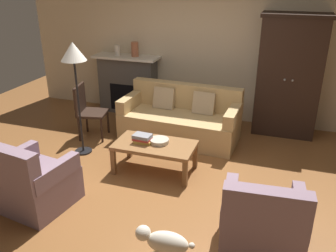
# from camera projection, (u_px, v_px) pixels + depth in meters

# --- Properties ---
(ground_plane) EXTENTS (9.60, 9.60, 0.00)m
(ground_plane) POSITION_uv_depth(u_px,v_px,m) (164.00, 183.00, 4.74)
(ground_plane) COLOR brown
(back_wall) EXTENTS (7.20, 0.10, 2.80)m
(back_wall) POSITION_uv_depth(u_px,v_px,m) (211.00, 43.00, 6.41)
(back_wall) COLOR beige
(back_wall) RESTS_ON ground
(fireplace) EXTENTS (1.26, 0.48, 1.12)m
(fireplace) POSITION_uv_depth(u_px,v_px,m) (128.00, 84.00, 6.97)
(fireplace) COLOR #4C4947
(fireplace) RESTS_ON ground
(armoire) EXTENTS (1.06, 0.57, 2.00)m
(armoire) POSITION_uv_depth(u_px,v_px,m) (289.00, 76.00, 5.86)
(armoire) COLOR black
(armoire) RESTS_ON ground
(couch) EXTENTS (1.96, 0.94, 0.86)m
(couch) POSITION_uv_depth(u_px,v_px,m) (181.00, 120.00, 5.93)
(couch) COLOR tan
(couch) RESTS_ON ground
(coffee_table) EXTENTS (1.10, 0.60, 0.42)m
(coffee_table) POSITION_uv_depth(u_px,v_px,m) (155.00, 147.00, 4.89)
(coffee_table) COLOR olive
(coffee_table) RESTS_ON ground
(fruit_bowl) EXTENTS (0.26, 0.26, 0.06)m
(fruit_bowl) POSITION_uv_depth(u_px,v_px,m) (159.00, 141.00, 4.89)
(fruit_bowl) COLOR beige
(fruit_bowl) RESTS_ON coffee_table
(book_stack) EXTENTS (0.26, 0.19, 0.12)m
(book_stack) POSITION_uv_depth(u_px,v_px,m) (143.00, 138.00, 4.88)
(book_stack) COLOR gold
(book_stack) RESTS_ON coffee_table
(mantel_vase_cream) EXTENTS (0.11, 0.11, 0.19)m
(mantel_vase_cream) POSITION_uv_depth(u_px,v_px,m) (117.00, 50.00, 6.75)
(mantel_vase_cream) COLOR beige
(mantel_vase_cream) RESTS_ON fireplace
(mantel_vase_terracotta) EXTENTS (0.14, 0.14, 0.27)m
(mantel_vase_terracotta) POSITION_uv_depth(u_px,v_px,m) (135.00, 49.00, 6.63)
(mantel_vase_terracotta) COLOR #A86042
(mantel_vase_terracotta) RESTS_ON fireplace
(armchair_near_left) EXTENTS (0.88, 0.87, 0.88)m
(armchair_near_left) POSITION_uv_depth(u_px,v_px,m) (33.00, 183.00, 4.16)
(armchair_near_left) COLOR gray
(armchair_near_left) RESTS_ON ground
(armchair_near_right) EXTENTS (0.83, 0.83, 0.88)m
(armchair_near_right) POSITION_uv_depth(u_px,v_px,m) (262.00, 225.00, 3.47)
(armchair_near_right) COLOR gray
(armchair_near_right) RESTS_ON ground
(side_chair_wooden) EXTENTS (0.52, 0.52, 0.90)m
(side_chair_wooden) POSITION_uv_depth(u_px,v_px,m) (87.00, 108.00, 5.88)
(side_chair_wooden) COLOR black
(side_chair_wooden) RESTS_ON ground
(floor_lamp) EXTENTS (0.36, 0.36, 1.69)m
(floor_lamp) POSITION_uv_depth(u_px,v_px,m) (74.00, 58.00, 4.98)
(floor_lamp) COLOR black
(floor_lamp) RESTS_ON ground
(dog) EXTENTS (0.57, 0.22, 0.39)m
(dog) POSITION_uv_depth(u_px,v_px,m) (164.00, 243.00, 3.34)
(dog) COLOR beige
(dog) RESTS_ON ground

